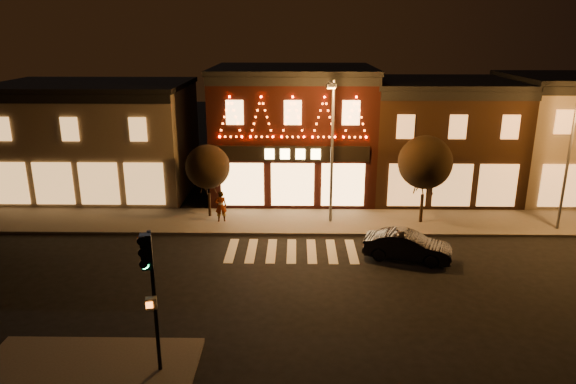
{
  "coord_description": "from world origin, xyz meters",
  "views": [
    {
      "loc": [
        0.21,
        -20.14,
        10.59
      ],
      "look_at": [
        -0.18,
        4.0,
        3.08
      ],
      "focal_mm": 32.81,
      "sensor_mm": 36.0,
      "label": 1
    }
  ],
  "objects_px": {
    "pedestrian": "(221,206)",
    "traffic_signal_near": "(150,276)",
    "dark_sedan": "(407,246)",
    "streetlamp_mid": "(332,142)"
  },
  "relations": [
    {
      "from": "traffic_signal_near",
      "to": "dark_sedan",
      "type": "bearing_deg",
      "value": 29.97
    },
    {
      "from": "traffic_signal_near",
      "to": "dark_sedan",
      "type": "distance_m",
      "value": 13.57
    },
    {
      "from": "dark_sedan",
      "to": "pedestrian",
      "type": "bearing_deg",
      "value": 80.87
    },
    {
      "from": "streetlamp_mid",
      "to": "pedestrian",
      "type": "distance_m",
      "value": 7.2
    },
    {
      "from": "traffic_signal_near",
      "to": "pedestrian",
      "type": "height_order",
      "value": "traffic_signal_near"
    },
    {
      "from": "pedestrian",
      "to": "traffic_signal_near",
      "type": "bearing_deg",
      "value": 79.58
    },
    {
      "from": "dark_sedan",
      "to": "pedestrian",
      "type": "xyz_separation_m",
      "value": [
        -9.56,
        4.68,
        0.36
      ]
    },
    {
      "from": "traffic_signal_near",
      "to": "dark_sedan",
      "type": "relative_size",
      "value": 1.16
    },
    {
      "from": "dark_sedan",
      "to": "pedestrian",
      "type": "relative_size",
      "value": 2.31
    },
    {
      "from": "traffic_signal_near",
      "to": "streetlamp_mid",
      "type": "distance_m",
      "value": 15.06
    }
  ]
}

